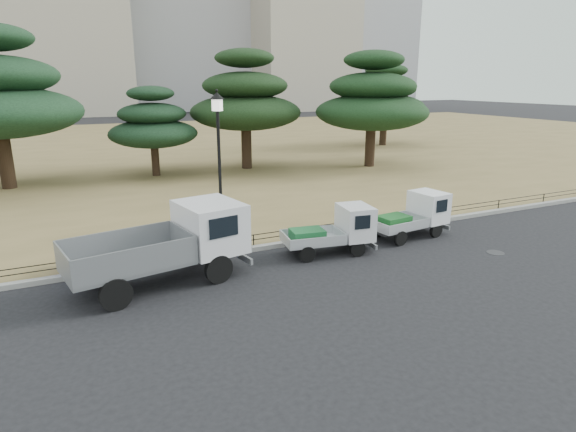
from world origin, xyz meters
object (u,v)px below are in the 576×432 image
truck_large (168,242)px  street_lamp (219,146)px  tarp_pile (87,257)px  truck_kei_rear (414,215)px  truck_kei_front (335,230)px

truck_large → street_lamp: bearing=28.2°
truck_large → tarp_pile: (-2.20, 1.79, -0.72)m
truck_large → street_lamp: (2.17, 1.75, 2.49)m
street_lamp → truck_kei_rear: bearing=-10.3°
truck_kei_front → tarp_pile: size_ratio=2.18×
truck_kei_rear → street_lamp: (-7.22, 1.32, 2.90)m
truck_kei_rear → truck_large: bearing=176.3°
street_lamp → tarp_pile: (-4.37, 0.03, -3.21)m
truck_kei_rear → tarp_pile: truck_kei_rear is taller
truck_kei_rear → tarp_pile: 11.67m
truck_kei_front → truck_large: bearing=-171.1°
truck_large → truck_kei_front: bearing=-9.9°
truck_kei_front → tarp_pile: truck_kei_front is taller
truck_kei_front → truck_kei_rear: 3.72m
truck_kei_front → street_lamp: size_ratio=0.61×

